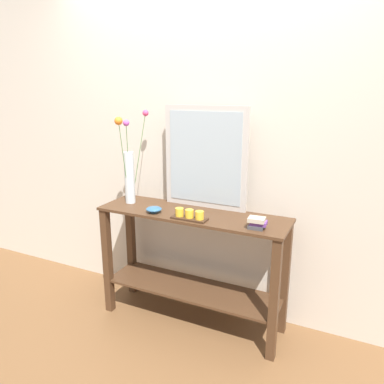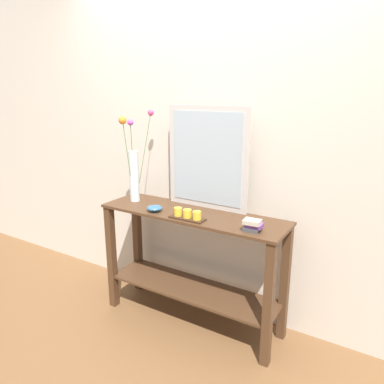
{
  "view_description": "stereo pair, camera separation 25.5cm",
  "coord_description": "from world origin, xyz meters",
  "px_view_note": "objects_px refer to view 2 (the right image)",
  "views": [
    {
      "loc": [
        1.06,
        -2.21,
        1.7
      ],
      "look_at": [
        0.0,
        0.0,
        1.01
      ],
      "focal_mm": 34.63,
      "sensor_mm": 36.0,
      "label": 1
    },
    {
      "loc": [
        1.28,
        -2.09,
        1.7
      ],
      "look_at": [
        0.0,
        0.0,
        1.01
      ],
      "focal_mm": 34.63,
      "sensor_mm": 36.0,
      "label": 2
    }
  ],
  "objects_px": {
    "mirror_leaning": "(207,158)",
    "tall_vase_left": "(134,168)",
    "decorative_bowl": "(155,208)",
    "book_stack": "(253,225)",
    "candle_tray": "(187,215)",
    "console_table": "(192,256)"
  },
  "relations": [
    {
      "from": "mirror_leaning",
      "to": "tall_vase_left",
      "type": "bearing_deg",
      "value": -164.44
    },
    {
      "from": "decorative_bowl",
      "to": "book_stack",
      "type": "relative_size",
      "value": 0.95
    },
    {
      "from": "candle_tray",
      "to": "book_stack",
      "type": "relative_size",
      "value": 2.09
    },
    {
      "from": "mirror_leaning",
      "to": "decorative_bowl",
      "type": "bearing_deg",
      "value": -134.27
    },
    {
      "from": "console_table",
      "to": "tall_vase_left",
      "type": "relative_size",
      "value": 1.98
    },
    {
      "from": "candle_tray",
      "to": "book_stack",
      "type": "distance_m",
      "value": 0.45
    },
    {
      "from": "tall_vase_left",
      "to": "mirror_leaning",
      "type": "bearing_deg",
      "value": 15.56
    },
    {
      "from": "console_table",
      "to": "candle_tray",
      "type": "height_order",
      "value": "candle_tray"
    },
    {
      "from": "console_table",
      "to": "mirror_leaning",
      "type": "bearing_deg",
      "value": 81.13
    },
    {
      "from": "tall_vase_left",
      "to": "book_stack",
      "type": "height_order",
      "value": "tall_vase_left"
    },
    {
      "from": "console_table",
      "to": "mirror_leaning",
      "type": "distance_m",
      "value": 0.71
    },
    {
      "from": "candle_tray",
      "to": "decorative_bowl",
      "type": "relative_size",
      "value": 2.2
    },
    {
      "from": "console_table",
      "to": "mirror_leaning",
      "type": "height_order",
      "value": "mirror_leaning"
    },
    {
      "from": "book_stack",
      "to": "candle_tray",
      "type": "bearing_deg",
      "value": -176.11
    },
    {
      "from": "mirror_leaning",
      "to": "tall_vase_left",
      "type": "distance_m",
      "value": 0.58
    },
    {
      "from": "mirror_leaning",
      "to": "book_stack",
      "type": "bearing_deg",
      "value": -29.19
    },
    {
      "from": "candle_tray",
      "to": "mirror_leaning",
      "type": "bearing_deg",
      "value": 93.24
    },
    {
      "from": "tall_vase_left",
      "to": "decorative_bowl",
      "type": "height_order",
      "value": "tall_vase_left"
    },
    {
      "from": "mirror_leaning",
      "to": "book_stack",
      "type": "height_order",
      "value": "mirror_leaning"
    },
    {
      "from": "candle_tray",
      "to": "tall_vase_left",
      "type": "bearing_deg",
      "value": 166.06
    },
    {
      "from": "candle_tray",
      "to": "decorative_bowl",
      "type": "height_order",
      "value": "candle_tray"
    },
    {
      "from": "console_table",
      "to": "decorative_bowl",
      "type": "relative_size",
      "value": 12.27
    }
  ]
}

